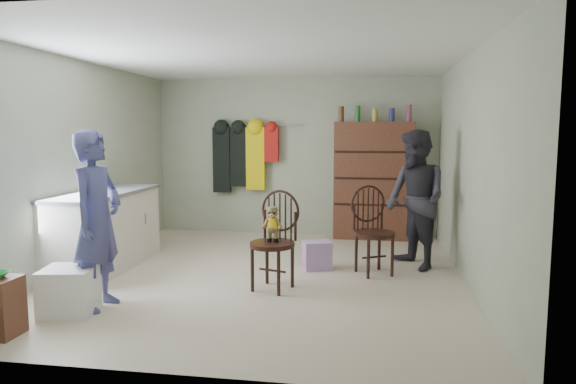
% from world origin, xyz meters
% --- Properties ---
extents(ground_plane, '(5.00, 5.00, 0.00)m').
position_xyz_m(ground_plane, '(0.00, 0.00, 0.00)').
color(ground_plane, beige).
rests_on(ground_plane, ground).
extents(room_walls, '(5.00, 5.00, 5.00)m').
position_xyz_m(room_walls, '(0.00, 0.53, 1.58)').
color(room_walls, '#ADB194').
rests_on(room_walls, ground).
extents(counter, '(0.64, 1.86, 0.94)m').
position_xyz_m(counter, '(-1.95, 0.00, 0.47)').
color(counter, silver).
rests_on(counter, ground).
extents(plastic_tub, '(0.52, 0.50, 0.42)m').
position_xyz_m(plastic_tub, '(-1.49, -1.52, 0.21)').
color(plastic_tub, white).
rests_on(plastic_tub, ground).
extents(chair_front, '(0.58, 0.58, 1.04)m').
position_xyz_m(chair_front, '(0.21, -0.47, 0.58)').
color(chair_front, '#341912').
rests_on(chair_front, ground).
extents(chair_far, '(0.61, 0.61, 1.03)m').
position_xyz_m(chair_far, '(1.23, 0.30, 0.55)').
color(chair_far, '#341912').
rests_on(chair_far, ground).
extents(striped_bag, '(0.39, 0.34, 0.34)m').
position_xyz_m(striped_bag, '(0.58, 0.36, 0.17)').
color(striped_bag, pink).
rests_on(striped_bag, ground).
extents(person_left, '(0.45, 0.64, 1.67)m').
position_xyz_m(person_left, '(-1.31, -1.31, 0.83)').
color(person_left, '#464881').
rests_on(person_left, ground).
extents(person_right, '(0.95, 1.02, 1.68)m').
position_xyz_m(person_right, '(1.74, 0.61, 0.84)').
color(person_right, '#2D2B33').
rests_on(person_right, ground).
extents(dresser, '(1.20, 0.39, 2.05)m').
position_xyz_m(dresser, '(1.25, 2.30, 0.91)').
color(dresser, brown).
rests_on(dresser, ground).
extents(coat_rack, '(1.42, 0.12, 1.09)m').
position_xyz_m(coat_rack, '(-0.83, 2.38, 1.25)').
color(coat_rack, '#99999E').
rests_on(coat_rack, ground).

